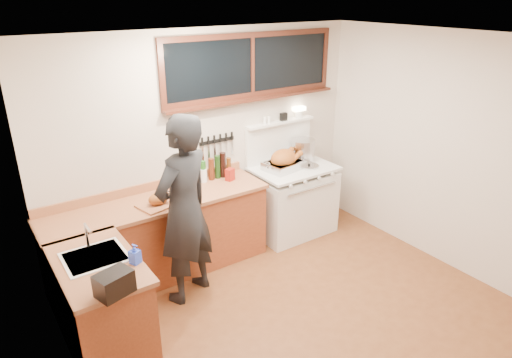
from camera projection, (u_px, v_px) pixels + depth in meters
ground_plane at (301, 316)px, 4.48m from camera, size 4.00×3.50×0.02m
room_shell at (308, 157)px, 3.85m from camera, size 4.10×3.60×2.65m
counter_back at (161, 237)px, 4.99m from camera, size 2.44×0.64×1.00m
counter_left at (102, 307)px, 3.89m from camera, size 0.64×1.09×0.90m
sink_unit at (96, 263)px, 3.81m from camera, size 0.50×0.45×0.37m
vintage_stove at (292, 198)px, 5.90m from camera, size 1.02×0.74×1.58m
back_window at (253, 73)px, 5.31m from camera, size 2.32×0.13×0.77m
left_doorway at (100, 344)px, 2.60m from camera, size 0.02×1.04×2.17m
knife_strip at (217, 142)px, 5.35m from camera, size 0.46×0.03×0.28m
man at (184, 211)px, 4.44m from camera, size 0.83×0.70×1.94m
soap_bottle at (135, 254)px, 3.68m from camera, size 0.10×0.10×0.17m
toaster at (114, 284)px, 3.30m from camera, size 0.30×0.24×0.18m
cutting_board at (159, 200)px, 4.69m from camera, size 0.46×0.38×0.14m
roast_turkey at (284, 161)px, 5.63m from camera, size 0.51×0.41×0.26m
stockpot at (303, 150)px, 5.88m from camera, size 0.40×0.40×0.29m
saucepan at (291, 157)px, 5.90m from camera, size 0.19×0.29×0.12m
pot_lid at (309, 166)px, 5.73m from camera, size 0.33×0.33×0.04m
coffee_tin at (230, 175)px, 5.31m from camera, size 0.12×0.11×0.14m
pitcher at (204, 175)px, 5.26m from camera, size 0.09×0.09×0.16m
bottle_cluster at (217, 168)px, 5.34m from camera, size 0.40×0.07×0.30m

